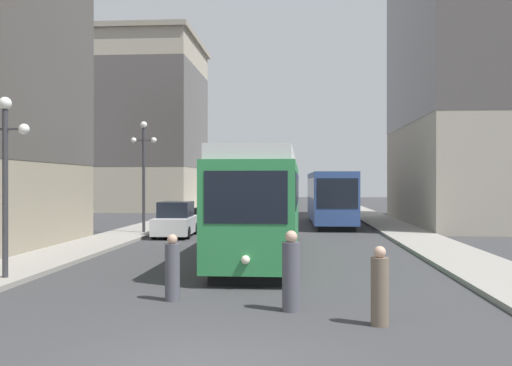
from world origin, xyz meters
TOP-DOWN VIEW (x-y plane):
  - sidewalk_left at (-7.46, 40.00)m, footprint 2.71×120.00m
  - sidewalk_right at (7.46, 40.00)m, footprint 2.71×120.00m
  - streetcar at (0.23, 13.45)m, footprint 2.75×14.33m
  - transit_bus at (3.71, 29.69)m, footprint 2.74×12.25m
  - parked_car_left_near at (-4.80, 33.42)m, footprint 1.99×4.90m
  - parked_car_left_mid at (-4.80, 20.81)m, footprint 2.00×4.30m
  - pedestrian_crossing_near at (-1.46, 4.92)m, footprint 0.36×0.36m
  - pedestrian_crossing_far at (1.39, 4.02)m, footprint 0.40×0.40m
  - pedestrian_on_sidewalk at (3.15, 2.88)m, footprint 0.35×0.35m
  - lamp_post_left_near at (-6.70, 6.98)m, footprint 1.41×0.36m
  - lamp_post_left_far at (-6.70, 21.54)m, footprint 1.41×0.36m
  - building_left_corner at (-13.84, 49.83)m, footprint 10.65×14.62m
  - building_right_corner at (15.34, 30.07)m, footprint 13.65×16.89m

SIDE VIEW (x-z plane):
  - sidewalk_left at x=-7.46m, z-range 0.00..0.15m
  - sidewalk_right at x=7.46m, z-range 0.00..0.15m
  - pedestrian_on_sidewalk at x=3.15m, z-range -0.05..1.52m
  - pedestrian_crossing_near at x=-1.46m, z-range -0.05..1.54m
  - pedestrian_crossing_far at x=1.39m, z-range -0.06..1.71m
  - parked_car_left_mid at x=-4.80m, z-range -0.07..1.75m
  - parked_car_left_near at x=-4.80m, z-range -0.07..1.75m
  - transit_bus at x=3.71m, z-range 0.22..3.67m
  - streetcar at x=0.23m, z-range 0.16..4.05m
  - lamp_post_left_near at x=-6.70m, z-range 0.98..6.07m
  - lamp_post_left_far at x=-6.70m, z-range 1.05..7.01m
  - building_left_corner at x=-13.84m, z-range 0.24..17.90m
  - building_right_corner at x=15.34m, z-range 0.41..27.45m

